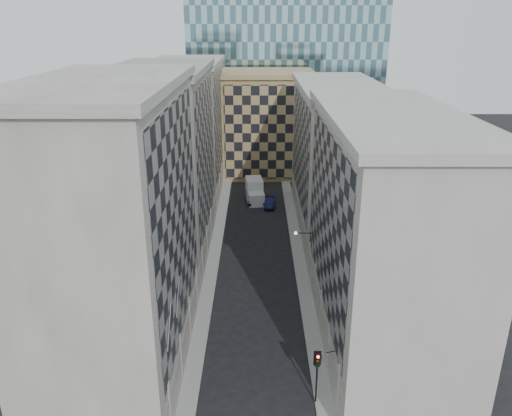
{
  "coord_description": "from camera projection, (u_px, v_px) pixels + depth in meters",
  "views": [
    {
      "loc": [
        0.04,
        -24.69,
        27.57
      ],
      "look_at": [
        -0.02,
        14.21,
        12.79
      ],
      "focal_mm": 35.0,
      "sensor_mm": 36.0,
      "label": 1
    }
  ],
  "objects": [
    {
      "name": "sidewalk_west",
      "position": [
        213.0,
        259.0,
        60.9
      ],
      "size": [
        1.5,
        100.0,
        0.15
      ],
      "primitive_type": "cube",
      "color": "gray",
      "rests_on": "ground"
    },
    {
      "name": "sidewalk_east",
      "position": [
        299.0,
        259.0,
        60.89
      ],
      "size": [
        1.5,
        100.0,
        0.15
      ],
      "primitive_type": "cube",
      "color": "gray",
      "rests_on": "ground"
    },
    {
      "name": "bldg_left_a",
      "position": [
        117.0,
        234.0,
        38.97
      ],
      "size": [
        10.8,
        22.8,
        23.7
      ],
      "color": "gray",
      "rests_on": "ground"
    },
    {
      "name": "bldg_left_b",
      "position": [
        166.0,
        164.0,
        59.72
      ],
      "size": [
        10.8,
        22.8,
        22.7
      ],
      "color": "gray",
      "rests_on": "ground"
    },
    {
      "name": "bldg_left_c",
      "position": [
        189.0,
        130.0,
        80.46
      ],
      "size": [
        10.8,
        22.8,
        21.7
      ],
      "color": "gray",
      "rests_on": "ground"
    },
    {
      "name": "bldg_right_a",
      "position": [
        382.0,
        231.0,
        43.22
      ],
      "size": [
        10.8,
        26.8,
        20.7
      ],
      "color": "#A5A097",
      "rests_on": "ground"
    },
    {
      "name": "bldg_right_b",
      "position": [
        335.0,
        156.0,
        68.62
      ],
      "size": [
        10.8,
        28.8,
        19.7
      ],
      "color": "#A5A097",
      "rests_on": "ground"
    },
    {
      "name": "tan_block",
      "position": [
        267.0,
        123.0,
        92.99
      ],
      "size": [
        16.8,
        14.8,
        18.8
      ],
      "color": "#9F8B54",
      "rests_on": "ground"
    },
    {
      "name": "church_tower",
      "position": [
        257.0,
        22.0,
        99.95
      ],
      "size": [
        7.2,
        7.2,
        51.5
      ],
      "color": "#2E2923",
      "rests_on": "ground"
    },
    {
      "name": "flagpoles_left",
      "position": [
        174.0,
        311.0,
        35.65
      ],
      "size": [
        0.1,
        6.33,
        2.33
      ],
      "color": "gray",
      "rests_on": "ground"
    },
    {
      "name": "bracket_lamp",
      "position": [
        297.0,
        233.0,
        53.1
      ],
      "size": [
        1.98,
        0.36,
        0.36
      ],
      "color": "black",
      "rests_on": "ground"
    },
    {
      "name": "traffic_light",
      "position": [
        317.0,
        367.0,
        37.06
      ],
      "size": [
        0.56,
        0.48,
        4.48
      ],
      "rotation": [
        0.0,
        0.0,
        -0.02
      ],
      "color": "black",
      "rests_on": "sidewalk_east"
    },
    {
      "name": "box_truck",
      "position": [
        255.0,
        192.0,
        80.39
      ],
      "size": [
        3.24,
        6.52,
        3.44
      ],
      "rotation": [
        0.0,
        0.0,
        0.11
      ],
      "color": "silver",
      "rests_on": "ground"
    },
    {
      "name": "dark_car",
      "position": [
        270.0,
        202.0,
        77.95
      ],
      "size": [
        1.79,
        4.5,
        1.46
      ],
      "primitive_type": "imported",
      "rotation": [
        0.0,
        0.0,
        -0.06
      ],
      "color": "#0F1339",
      "rests_on": "ground"
    },
    {
      "name": "shop_sign",
      "position": [
        322.0,
        355.0,
        37.54
      ],
      "size": [
        1.17,
        0.62,
        0.71
      ],
      "rotation": [
        0.0,
        0.0,
        0.3
      ],
      "color": "black",
      "rests_on": "ground"
    }
  ]
}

